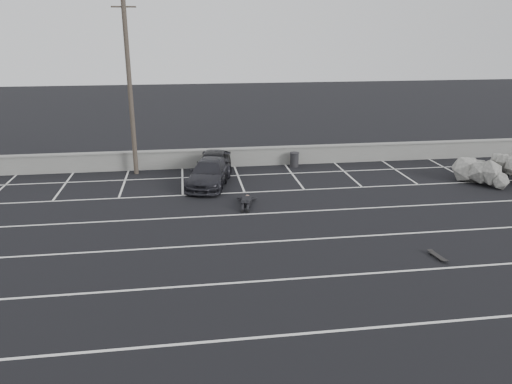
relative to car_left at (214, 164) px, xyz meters
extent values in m
plane|color=black|center=(0.30, -12.00, -0.70)|extent=(120.00, 120.00, 0.00)
cube|color=gray|center=(0.30, 2.00, -0.20)|extent=(50.00, 0.35, 1.00)
cube|color=gray|center=(0.30, 2.00, 0.32)|extent=(50.00, 0.45, 0.08)
cube|color=silver|center=(0.30, -15.00, -0.70)|extent=(36.00, 0.10, 0.01)
cube|color=silver|center=(0.30, -12.00, -0.70)|extent=(36.00, 0.10, 0.01)
cube|color=silver|center=(0.30, -9.00, -0.70)|extent=(36.00, 0.10, 0.01)
cube|color=silver|center=(0.30, -6.00, -0.70)|extent=(36.00, 0.10, 0.01)
cube|color=silver|center=(0.30, -3.00, -0.70)|extent=(36.00, 0.10, 0.01)
cube|color=silver|center=(0.30, 0.00, -0.70)|extent=(36.00, 0.10, 0.01)
cube|color=silver|center=(-10.70, -0.50, -0.70)|extent=(0.10, 5.00, 0.01)
cube|color=silver|center=(-7.70, -0.50, -0.70)|extent=(0.10, 5.00, 0.01)
cube|color=silver|center=(-4.70, -0.50, -0.70)|extent=(0.10, 5.00, 0.01)
cube|color=silver|center=(-1.70, -0.50, -0.70)|extent=(0.10, 5.00, 0.01)
cube|color=silver|center=(1.30, -0.50, -0.70)|extent=(0.10, 5.00, 0.01)
cube|color=silver|center=(4.30, -0.50, -0.70)|extent=(0.10, 5.00, 0.01)
cube|color=silver|center=(7.30, -0.50, -0.70)|extent=(0.10, 5.00, 0.01)
cube|color=silver|center=(10.30, -0.50, -0.70)|extent=(0.10, 5.00, 0.01)
cube|color=silver|center=(13.30, -0.50, -0.70)|extent=(0.10, 5.00, 0.01)
imported|color=black|center=(0.00, 0.00, 0.00)|extent=(2.36, 4.35, 1.41)
imported|color=black|center=(-0.32, -1.49, -0.06)|extent=(2.87, 4.74, 1.29)
cylinder|color=#4C4238|center=(-4.21, 1.20, 3.94)|extent=(0.25, 0.25, 9.28)
cube|color=#4C4238|center=(-4.21, 1.20, 7.96)|extent=(1.24, 0.08, 0.08)
cylinder|color=#252527|center=(4.74, 1.36, -0.30)|extent=(0.61, 0.61, 0.80)
cylinder|color=#252527|center=(4.74, 1.36, 0.11)|extent=(0.68, 0.68, 0.04)
cube|color=black|center=(7.08, -11.23, -0.62)|extent=(0.31, 0.81, 0.02)
cube|color=#252527|center=(7.04, -10.97, -0.65)|extent=(0.17, 0.07, 0.04)
cube|color=#252527|center=(7.12, -11.49, -0.65)|extent=(0.17, 0.07, 0.04)
cylinder|color=black|center=(6.95, -10.98, -0.67)|extent=(0.04, 0.06, 0.06)
cylinder|color=black|center=(7.14, -10.95, -0.67)|extent=(0.04, 0.06, 0.06)
cylinder|color=black|center=(7.02, -11.50, -0.67)|extent=(0.04, 0.06, 0.06)
cylinder|color=black|center=(7.21, -11.47, -0.67)|extent=(0.04, 0.06, 0.06)
camera|label=1|loc=(-1.48, -25.99, 6.94)|focal=35.00mm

